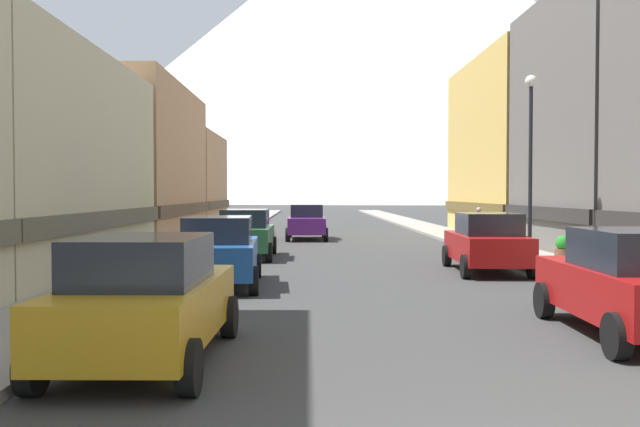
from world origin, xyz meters
TOP-DOWN VIEW (x-y plane):
  - sidewalk_left at (-6.25, 35.00)m, footprint 2.50×100.00m
  - sidewalk_right at (6.25, 35.00)m, footprint 2.50×100.00m
  - storefront_left_2 at (-11.85, 29.49)m, footprint 9.01×13.24m
  - storefront_left_3 at (-11.44, 41.55)m, footprint 8.19×10.32m
  - storefront_right_3 at (11.85, 33.48)m, footprint 9.00×13.17m
  - car_left_0 at (-3.80, 5.11)m, footprint 2.17×4.45m
  - car_left_1 at (-3.80, 13.02)m, footprint 2.25×4.48m
  - car_left_2 at (-3.80, 20.65)m, footprint 2.07×4.41m
  - car_right_0 at (3.80, 6.71)m, footprint 2.18×4.45m
  - car_right_1 at (3.80, 15.98)m, footprint 2.22×4.47m
  - car_driving_0 at (-1.60, 30.73)m, footprint 2.06×4.40m
  - potted_plant_1 at (7.00, 18.44)m, footprint 0.55×0.55m
  - pedestrian_0 at (6.25, 26.89)m, footprint 0.36×0.36m
  - streetlamp_right at (5.35, 16.82)m, footprint 0.36×0.36m
  - mountain_backdrop at (27.41, 260.00)m, footprint 266.05×266.05m

SIDE VIEW (x-z plane):
  - sidewalk_left at x=-6.25m, z-range 0.00..0.15m
  - sidewalk_right at x=6.25m, z-range 0.00..0.15m
  - potted_plant_1 at x=7.00m, z-range 0.13..0.92m
  - pedestrian_0 at x=6.25m, z-range 0.08..1.65m
  - car_left_0 at x=-3.80m, z-range 0.01..1.79m
  - car_left_1 at x=-3.80m, z-range 0.01..1.79m
  - car_left_2 at x=-3.80m, z-range 0.01..1.79m
  - car_right_0 at x=3.80m, z-range 0.01..1.79m
  - car_right_1 at x=3.80m, z-range 0.01..1.79m
  - car_driving_0 at x=-1.60m, z-range 0.01..1.79m
  - storefront_left_3 at x=-11.44m, z-range -0.12..6.13m
  - storefront_left_2 at x=-11.85m, z-range -0.14..7.41m
  - streetlamp_right at x=5.35m, z-range 1.06..6.92m
  - storefront_right_3 at x=11.85m, z-range -0.16..9.53m
  - mountain_backdrop at x=27.41m, z-range 0.00..116.73m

